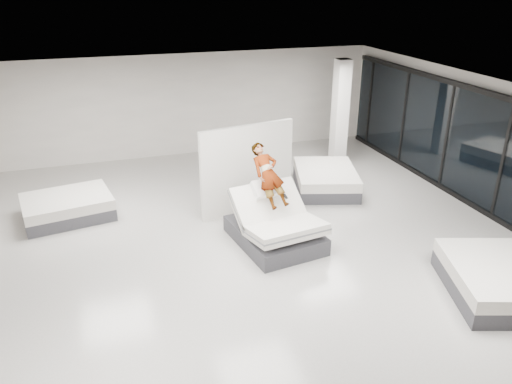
{
  "coord_description": "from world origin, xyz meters",
  "views": [
    {
      "loc": [
        -2.83,
        -8.48,
        5.39
      ],
      "look_at": [
        0.27,
        1.08,
        1.0
      ],
      "focal_mm": 35.0,
      "sensor_mm": 36.0,
      "label": 1
    }
  ],
  "objects_px": {
    "person": "(269,185)",
    "flat_bed_right_far": "(326,179)",
    "hero_bed": "(275,227)",
    "column": "(340,114)",
    "flat_bed_left_far": "(68,207)",
    "flat_bed_right_near": "(495,280)",
    "remote": "(285,196)",
    "divider_panel": "(247,170)"
  },
  "relations": [
    {
      "from": "flat_bed_left_far",
      "to": "column",
      "type": "distance_m",
      "value": 8.01
    },
    {
      "from": "flat_bed_right_far",
      "to": "remote",
      "type": "bearing_deg",
      "value": -131.52
    },
    {
      "from": "person",
      "to": "divider_panel",
      "type": "relative_size",
      "value": 0.62
    },
    {
      "from": "divider_panel",
      "to": "flat_bed_left_far",
      "type": "relative_size",
      "value": 1.09
    },
    {
      "from": "person",
      "to": "divider_panel",
      "type": "bearing_deg",
      "value": 83.68
    },
    {
      "from": "column",
      "to": "remote",
      "type": "bearing_deg",
      "value": -129.14
    },
    {
      "from": "flat_bed_right_far",
      "to": "column",
      "type": "distance_m",
      "value": 2.39
    },
    {
      "from": "flat_bed_right_near",
      "to": "person",
      "type": "bearing_deg",
      "value": 133.74
    },
    {
      "from": "hero_bed",
      "to": "flat_bed_left_far",
      "type": "xyz_separation_m",
      "value": [
        -4.31,
        2.71,
        -0.12
      ]
    },
    {
      "from": "hero_bed",
      "to": "divider_panel",
      "type": "relative_size",
      "value": 0.94
    },
    {
      "from": "hero_bed",
      "to": "remote",
      "type": "bearing_deg",
      "value": 2.19
    },
    {
      "from": "flat_bed_right_far",
      "to": "divider_panel",
      "type": "bearing_deg",
      "value": -164.38
    },
    {
      "from": "hero_bed",
      "to": "divider_panel",
      "type": "height_order",
      "value": "divider_panel"
    },
    {
      "from": "person",
      "to": "flat_bed_right_far",
      "type": "xyz_separation_m",
      "value": [
        2.38,
        2.07,
        -0.95
      ]
    },
    {
      "from": "remote",
      "to": "flat_bed_right_far",
      "type": "relative_size",
      "value": 0.06
    },
    {
      "from": "person",
      "to": "flat_bed_left_far",
      "type": "bearing_deg",
      "value": 142.3
    },
    {
      "from": "person",
      "to": "remote",
      "type": "height_order",
      "value": "person"
    },
    {
      "from": "divider_panel",
      "to": "remote",
      "type": "bearing_deg",
      "value": -89.76
    },
    {
      "from": "flat_bed_right_near",
      "to": "column",
      "type": "distance_m",
      "value": 7.17
    },
    {
      "from": "divider_panel",
      "to": "person",
      "type": "bearing_deg",
      "value": -98.29
    },
    {
      "from": "hero_bed",
      "to": "column",
      "type": "height_order",
      "value": "column"
    },
    {
      "from": "remote",
      "to": "divider_panel",
      "type": "height_order",
      "value": "divider_panel"
    },
    {
      "from": "remote",
      "to": "hero_bed",
      "type": "bearing_deg",
      "value": 173.78
    },
    {
      "from": "remote",
      "to": "flat_bed_left_far",
      "type": "distance_m",
      "value": 5.34
    },
    {
      "from": "flat_bed_right_far",
      "to": "flat_bed_left_far",
      "type": "relative_size",
      "value": 1.1
    },
    {
      "from": "flat_bed_right_near",
      "to": "column",
      "type": "relative_size",
      "value": 0.78
    },
    {
      "from": "remote",
      "to": "divider_panel",
      "type": "relative_size",
      "value": 0.06
    },
    {
      "from": "hero_bed",
      "to": "column",
      "type": "bearing_deg",
      "value": 49.06
    },
    {
      "from": "remote",
      "to": "flat_bed_left_far",
      "type": "height_order",
      "value": "remote"
    },
    {
      "from": "column",
      "to": "person",
      "type": "bearing_deg",
      "value": -133.71
    },
    {
      "from": "flat_bed_right_near",
      "to": "flat_bed_right_far",
      "type": "bearing_deg",
      "value": 98.63
    },
    {
      "from": "remote",
      "to": "divider_panel",
      "type": "distance_m",
      "value": 1.73
    },
    {
      "from": "hero_bed",
      "to": "column",
      "type": "relative_size",
      "value": 0.71
    },
    {
      "from": "divider_panel",
      "to": "hero_bed",
      "type": "bearing_deg",
      "value": -97.09
    },
    {
      "from": "flat_bed_right_far",
      "to": "person",
      "type": "bearing_deg",
      "value": -138.99
    },
    {
      "from": "hero_bed",
      "to": "flat_bed_right_near",
      "type": "height_order",
      "value": "hero_bed"
    },
    {
      "from": "divider_panel",
      "to": "flat_bed_left_far",
      "type": "bearing_deg",
      "value": 156.23
    },
    {
      "from": "remote",
      "to": "flat_bed_right_near",
      "type": "relative_size",
      "value": 0.06
    },
    {
      "from": "flat_bed_right_far",
      "to": "column",
      "type": "height_order",
      "value": "column"
    },
    {
      "from": "hero_bed",
      "to": "remote",
      "type": "relative_size",
      "value": 16.18
    },
    {
      "from": "flat_bed_right_far",
      "to": "flat_bed_right_near",
      "type": "relative_size",
      "value": 0.98
    },
    {
      "from": "hero_bed",
      "to": "person",
      "type": "bearing_deg",
      "value": 98.41
    }
  ]
}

